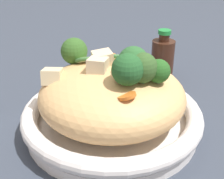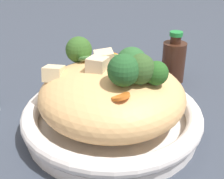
# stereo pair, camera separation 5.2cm
# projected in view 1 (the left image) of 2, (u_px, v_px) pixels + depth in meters

# --- Properties ---
(ground_plane) EXTENTS (3.00, 3.00, 0.00)m
(ground_plane) POSITION_uv_depth(u_px,v_px,m) (112.00, 128.00, 0.56)
(ground_plane) COLOR #323945
(serving_bowl) EXTENTS (0.33, 0.33, 0.05)m
(serving_bowl) POSITION_uv_depth(u_px,v_px,m) (112.00, 117.00, 0.55)
(serving_bowl) COLOR white
(serving_bowl) RESTS_ON ground_plane
(noodle_heap) EXTENTS (0.26, 0.26, 0.10)m
(noodle_heap) POSITION_uv_depth(u_px,v_px,m) (112.00, 95.00, 0.53)
(noodle_heap) COLOR tan
(noodle_heap) RESTS_ON serving_bowl
(broccoli_florets) EXTENTS (0.21, 0.18, 0.07)m
(broccoli_florets) POSITION_uv_depth(u_px,v_px,m) (121.00, 63.00, 0.49)
(broccoli_florets) COLOR #8FAE73
(broccoli_florets) RESTS_ON serving_bowl
(carrot_coins) EXTENTS (0.08, 0.17, 0.03)m
(carrot_coins) POSITION_uv_depth(u_px,v_px,m) (124.00, 74.00, 0.49)
(carrot_coins) COLOR orange
(carrot_coins) RESTS_ON serving_bowl
(zucchini_slices) EXTENTS (0.10, 0.05, 0.03)m
(zucchini_slices) POSITION_uv_depth(u_px,v_px,m) (101.00, 59.00, 0.55)
(zucchini_slices) COLOR beige
(zucchini_slices) RESTS_ON serving_bowl
(chicken_chunks) EXTENTS (0.12, 0.07, 0.05)m
(chicken_chunks) POSITION_uv_depth(u_px,v_px,m) (86.00, 67.00, 0.51)
(chicken_chunks) COLOR beige
(chicken_chunks) RESTS_ON serving_bowl
(soy_sauce_bottle) EXTENTS (0.06, 0.06, 0.12)m
(soy_sauce_bottle) POSITION_uv_depth(u_px,v_px,m) (163.00, 58.00, 0.74)
(soy_sauce_bottle) COLOR #381E14
(soy_sauce_bottle) RESTS_ON ground_plane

